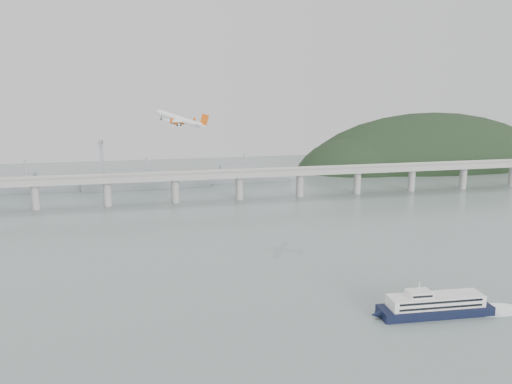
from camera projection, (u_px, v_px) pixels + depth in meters
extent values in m
plane|color=slate|center=(287.00, 307.00, 199.30)|extent=(900.00, 900.00, 0.00)
cube|color=gray|center=(214.00, 175.00, 386.12)|extent=(800.00, 22.00, 2.20)
cube|color=gray|center=(216.00, 175.00, 375.69)|extent=(800.00, 0.60, 1.80)
cube|color=gray|center=(212.00, 171.00, 395.73)|extent=(800.00, 0.60, 1.80)
cylinder|color=gray|center=(35.00, 197.00, 359.56)|extent=(6.00, 6.00, 21.00)
cylinder|color=gray|center=(107.00, 193.00, 370.59)|extent=(6.00, 6.00, 21.00)
cylinder|color=gray|center=(175.00, 190.00, 381.62)|extent=(6.00, 6.00, 21.00)
cylinder|color=gray|center=(239.00, 188.00, 392.65)|extent=(6.00, 6.00, 21.00)
cylinder|color=gray|center=(300.00, 185.00, 403.68)|extent=(6.00, 6.00, 21.00)
cylinder|color=gray|center=(357.00, 182.00, 414.70)|extent=(6.00, 6.00, 21.00)
cylinder|color=gray|center=(411.00, 180.00, 425.73)|extent=(6.00, 6.00, 21.00)
cylinder|color=gray|center=(463.00, 178.00, 436.76)|extent=(6.00, 6.00, 21.00)
cylinder|color=gray|center=(512.00, 176.00, 447.79)|extent=(6.00, 6.00, 21.00)
ellipsoid|color=black|center=(429.00, 180.00, 577.39)|extent=(320.00, 150.00, 156.00)
ellipsoid|color=black|center=(357.00, 180.00, 545.69)|extent=(140.00, 110.00, 96.00)
ellipsoid|color=black|center=(491.00, 182.00, 608.20)|extent=(220.00, 140.00, 120.00)
cube|color=gray|center=(27.00, 187.00, 423.06)|extent=(95.67, 20.15, 8.00)
cube|color=gray|center=(14.00, 178.00, 419.35)|extent=(33.90, 15.02, 8.00)
cylinder|color=gray|center=(25.00, 169.00, 419.83)|extent=(1.60, 1.60, 14.00)
cube|color=gray|center=(147.00, 183.00, 440.34)|extent=(110.55, 21.43, 8.00)
cube|color=gray|center=(134.00, 175.00, 436.30)|extent=(39.01, 16.73, 8.00)
cylinder|color=gray|center=(147.00, 165.00, 437.12)|extent=(1.60, 1.60, 14.00)
cube|color=gray|center=(245.00, 177.00, 469.74)|extent=(85.00, 13.60, 8.00)
cube|color=gray|center=(236.00, 169.00, 466.25)|extent=(29.75, 11.90, 8.00)
cylinder|color=gray|center=(245.00, 161.00, 466.51)|extent=(1.60, 1.60, 14.00)
cube|color=gray|center=(102.00, 161.00, 461.69)|extent=(3.00, 3.00, 40.00)
cube|color=gray|center=(100.00, 143.00, 448.52)|extent=(3.00, 28.00, 3.00)
cube|color=black|center=(435.00, 310.00, 192.50)|extent=(44.80, 13.42, 3.54)
cone|color=black|center=(376.00, 315.00, 188.70)|extent=(4.64, 3.81, 3.54)
cube|color=silver|center=(435.00, 300.00, 191.70)|extent=(37.63, 11.20, 4.42)
cube|color=black|center=(442.00, 302.00, 187.15)|extent=(33.54, 2.29, 0.88)
cube|color=black|center=(441.00, 308.00, 187.58)|extent=(33.54, 2.29, 0.88)
cube|color=black|center=(430.00, 293.00, 195.78)|extent=(33.54, 2.29, 0.88)
cube|color=black|center=(430.00, 298.00, 196.21)|extent=(33.54, 2.29, 0.88)
cube|color=silver|center=(419.00, 293.00, 189.90)|extent=(9.22, 6.74, 2.30)
cube|color=black|center=(423.00, 297.00, 186.86)|extent=(7.95, 0.61, 0.88)
cylinder|color=silver|center=(419.00, 286.00, 189.33)|extent=(0.47, 0.47, 3.54)
ellipsoid|color=white|center=(493.00, 310.00, 196.79)|extent=(26.23, 14.34, 0.18)
cylinder|color=white|center=(179.00, 119.00, 273.37)|extent=(22.11, 15.99, 9.81)
cone|color=white|center=(157.00, 111.00, 276.48)|extent=(5.27, 4.92, 4.03)
cone|color=white|center=(203.00, 126.00, 270.06)|extent=(5.93, 5.14, 4.27)
cube|color=white|center=(180.00, 121.00, 273.37)|extent=(18.27, 27.99, 2.99)
cube|color=white|center=(202.00, 124.00, 270.11)|extent=(7.52, 10.49, 1.51)
cube|color=#DD530F|center=(204.00, 120.00, 269.27)|extent=(4.92, 2.70, 6.55)
cylinder|color=#DD530F|center=(181.00, 122.00, 278.49)|extent=(4.52, 3.90, 2.97)
cylinder|color=black|center=(178.00, 121.00, 278.90)|extent=(1.75, 2.08, 2.02)
cube|color=white|center=(182.00, 121.00, 278.30)|extent=(2.20, 1.34, 1.62)
cylinder|color=#DD530F|center=(174.00, 122.00, 269.38)|extent=(4.52, 3.90, 2.97)
cylinder|color=black|center=(171.00, 121.00, 269.79)|extent=(1.75, 2.08, 2.02)
cube|color=white|center=(174.00, 121.00, 269.18)|extent=(2.20, 1.34, 1.62)
cylinder|color=black|center=(181.00, 123.00, 275.88)|extent=(0.97, 0.62, 2.12)
cylinder|color=black|center=(181.00, 125.00, 276.09)|extent=(1.22, 0.86, 1.21)
cylinder|color=black|center=(178.00, 124.00, 271.57)|extent=(0.97, 0.62, 2.12)
cylinder|color=black|center=(177.00, 125.00, 271.78)|extent=(1.22, 0.86, 1.21)
cylinder|color=black|center=(161.00, 117.00, 276.25)|extent=(0.97, 0.62, 2.12)
cylinder|color=black|center=(161.00, 119.00, 276.47)|extent=(1.22, 0.86, 1.21)
cube|color=#DD530F|center=(194.00, 120.00, 286.83)|extent=(1.80, 1.02, 2.41)
cube|color=#DD530F|center=(171.00, 120.00, 258.66)|extent=(1.80, 1.02, 2.41)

